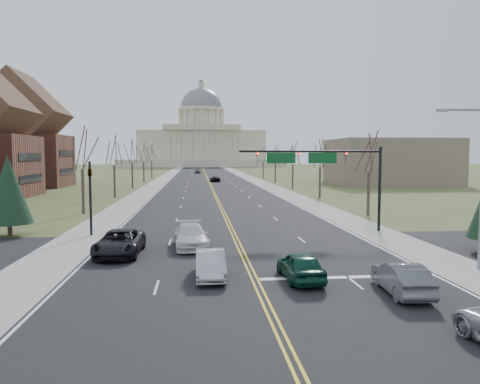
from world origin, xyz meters
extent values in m
plane|color=#4B5128|center=(0.00, 0.00, 0.00)|extent=(600.00, 600.00, 0.00)
cube|color=black|center=(0.00, 110.00, 0.01)|extent=(20.00, 380.00, 0.01)
cube|color=black|center=(0.00, 6.00, 0.01)|extent=(120.00, 14.00, 0.01)
cube|color=gray|center=(-12.00, 110.00, 0.01)|extent=(4.00, 380.00, 0.03)
cube|color=gray|center=(12.00, 110.00, 0.01)|extent=(4.00, 380.00, 0.03)
cube|color=gold|center=(0.00, 110.00, 0.01)|extent=(0.42, 380.00, 0.01)
cube|color=silver|center=(-9.80, 110.00, 0.01)|extent=(0.15, 380.00, 0.01)
cube|color=silver|center=(9.80, 110.00, 0.01)|extent=(0.15, 380.00, 0.01)
cube|color=silver|center=(5.00, -1.00, 0.01)|extent=(9.50, 0.50, 0.01)
cube|color=beige|center=(0.00, 250.00, 2.00)|extent=(90.00, 60.00, 4.00)
cube|color=beige|center=(0.00, 250.00, 12.00)|extent=(70.00, 40.00, 16.00)
cube|color=beige|center=(0.00, 229.50, 21.50)|extent=(42.00, 3.00, 3.00)
cylinder|color=beige|center=(0.00, 250.00, 26.00)|extent=(24.00, 24.00, 12.00)
cylinder|color=beige|center=(0.00, 250.00, 32.80)|extent=(27.00, 27.00, 1.60)
ellipsoid|color=slate|center=(0.00, 250.00, 33.60)|extent=(24.00, 24.00, 22.80)
cylinder|color=beige|center=(0.00, 250.00, 46.50)|extent=(3.20, 3.20, 3.00)
sphere|color=slate|center=(0.00, 250.00, 48.80)|extent=(2.40, 2.40, 2.40)
cylinder|color=black|center=(12.50, 13.50, 3.60)|extent=(0.24, 0.24, 7.20)
cylinder|color=black|center=(6.50, 13.50, 6.80)|extent=(12.00, 0.18, 0.18)
imported|color=black|center=(9.50, 13.50, 6.25)|extent=(0.35, 0.40, 1.10)
sphere|color=#FF0C0C|center=(9.50, 13.35, 6.60)|extent=(0.18, 0.18, 0.18)
imported|color=black|center=(5.50, 13.50, 6.25)|extent=(0.35, 0.40, 1.10)
sphere|color=#FF0C0C|center=(5.50, 13.35, 6.60)|extent=(0.18, 0.18, 0.18)
imported|color=black|center=(2.00, 13.50, 6.25)|extent=(0.35, 0.40, 1.10)
sphere|color=#FF0C0C|center=(2.00, 13.35, 6.60)|extent=(0.18, 0.18, 0.18)
cube|color=#0C4C1E|center=(7.50, 13.50, 6.25)|extent=(2.40, 0.12, 0.90)
cube|color=#0C4C1E|center=(4.00, 13.50, 6.25)|extent=(2.40, 0.12, 0.90)
cylinder|color=black|center=(-11.50, 13.50, 3.00)|extent=(0.20, 0.20, 6.00)
imported|color=black|center=(-11.50, 13.50, 5.20)|extent=(0.32, 0.36, 0.99)
cylinder|color=gray|center=(11.80, 0.00, 9.00)|extent=(2.40, 0.14, 0.14)
cube|color=gray|center=(10.50, 0.00, 8.95)|extent=(0.60, 0.25, 0.15)
cylinder|color=#362820|center=(15.50, 24.00, 2.34)|extent=(0.32, 0.32, 4.68)
cylinder|color=#362820|center=(-15.50, 28.00, 2.48)|extent=(0.32, 0.32, 4.95)
cylinder|color=#362820|center=(15.50, 44.00, 2.34)|extent=(0.32, 0.32, 4.68)
cylinder|color=#362820|center=(-15.50, 48.00, 2.48)|extent=(0.32, 0.32, 4.95)
cylinder|color=#362820|center=(15.50, 64.00, 2.34)|extent=(0.32, 0.32, 4.68)
cylinder|color=#362820|center=(-15.50, 68.00, 2.48)|extent=(0.32, 0.32, 4.95)
cylinder|color=#362820|center=(15.50, 84.00, 2.34)|extent=(0.32, 0.32, 4.68)
cylinder|color=#362820|center=(-15.50, 88.00, 2.48)|extent=(0.32, 0.32, 4.95)
cylinder|color=#362820|center=(15.50, 104.00, 2.34)|extent=(0.32, 0.32, 4.68)
cylinder|color=#362820|center=(-15.50, 108.00, 2.48)|extent=(0.32, 0.32, 4.95)
cylinder|color=#362820|center=(-18.00, 14.00, 0.50)|extent=(0.36, 0.36, 1.00)
cone|color=black|center=(-18.00, 14.00, 3.75)|extent=(3.64, 3.64, 5.50)
cube|color=black|center=(-28.45, 50.00, 2.85)|extent=(0.10, 9.80, 1.20)
cube|color=black|center=(-28.45, 50.00, 6.17)|extent=(0.10, 9.80, 1.20)
cube|color=brown|center=(-38.00, 74.00, 5.25)|extent=(17.00, 14.00, 10.50)
cube|color=#4F2F27|center=(-38.00, 74.00, 14.75)|extent=(17.00, 14.28, 17.00)
cube|color=black|center=(-29.45, 74.00, 3.15)|extent=(0.10, 9.80, 1.20)
cube|color=black|center=(-29.45, 74.00, 6.83)|extent=(0.10, 9.80, 1.20)
cube|color=#796956|center=(40.00, 76.00, 5.00)|extent=(25.00, 20.00, 10.00)
imported|color=#0D3A2C|center=(2.34, -1.36, 0.78)|extent=(1.99, 4.55, 1.53)
imported|color=#57585F|center=(6.54, -4.12, 0.76)|extent=(1.87, 4.62, 1.49)
imported|color=#A3A6AB|center=(-2.30, -0.45, 0.74)|extent=(1.56, 4.40, 1.45)
imported|color=black|center=(-8.00, 5.70, 0.83)|extent=(2.88, 5.96, 1.64)
imported|color=silver|center=(-3.43, 7.80, 0.82)|extent=(2.72, 5.76, 1.62)
imported|color=black|center=(1.45, 88.81, 0.70)|extent=(2.57, 5.10, 1.38)
imported|color=#494C50|center=(-2.60, 141.05, 0.83)|extent=(2.15, 4.88, 1.63)
camera|label=1|loc=(-2.99, -24.81, 6.51)|focal=35.00mm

